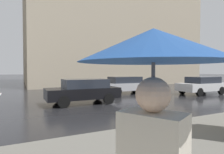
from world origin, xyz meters
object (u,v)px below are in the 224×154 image
object	(u,v)px
car_silver	(126,85)
car_black	(83,90)
pedestrian_with_floral_umbrella	(152,99)
car_white	(202,85)

from	to	relation	value
car_silver	car_black	bearing A→B (deg)	123.12
pedestrian_with_floral_umbrella	car_white	bearing A→B (deg)	-52.84
pedestrian_with_floral_umbrella	car_silver	bearing A→B (deg)	-29.85
car_black	car_white	xyz separation A→B (m)	(0.00, -9.95, 0.00)
car_black	pedestrian_with_floral_umbrella	size ratio (longest dim) A/B	2.07
car_white	car_black	bearing A→B (deg)	90.00
car_silver	car_white	world-z (taller)	same
car_black	pedestrian_with_floral_umbrella	bearing A→B (deg)	164.86
car_silver	car_white	bearing A→B (deg)	-119.28
car_white	pedestrian_with_floral_umbrella	xyz separation A→B (m)	(-9.49, 12.52, 0.94)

